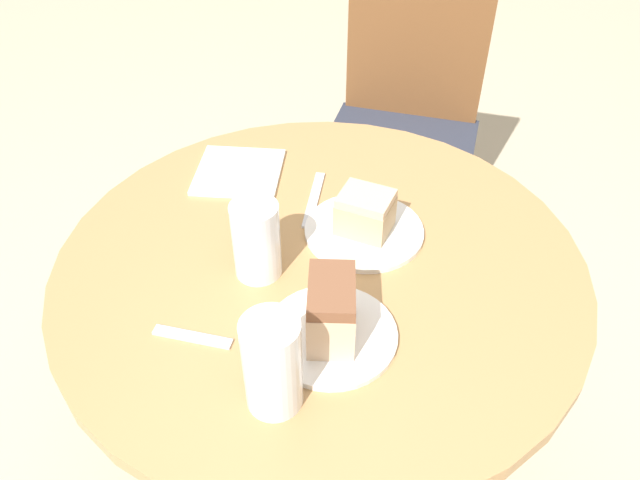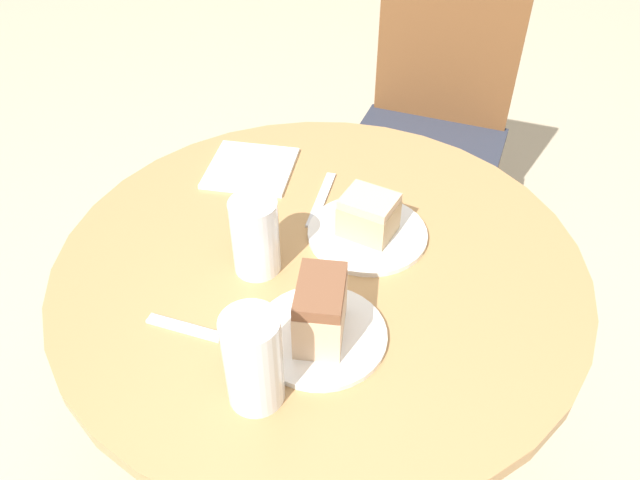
% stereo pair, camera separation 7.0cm
% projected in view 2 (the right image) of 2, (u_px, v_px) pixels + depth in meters
% --- Properties ---
extents(ground_plane, '(8.00, 8.00, 0.00)m').
position_uv_depth(ground_plane, '(320.00, 469.00, 1.53)').
color(ground_plane, beige).
extents(table, '(0.91, 0.91, 0.71)m').
position_uv_depth(table, '(320.00, 331.00, 1.19)').
color(table, tan).
rests_on(table, ground_plane).
extents(chair, '(0.46, 0.48, 0.91)m').
position_uv_depth(chair, '(429.00, 129.00, 1.84)').
color(chair, brown).
rests_on(chair, ground_plane).
extents(plate_near, '(0.21, 0.21, 0.01)m').
position_uv_depth(plate_near, '(367.00, 234.00, 1.11)').
color(plate_near, white).
rests_on(plate_near, table).
extents(plate_far, '(0.20, 0.20, 0.01)m').
position_uv_depth(plate_far, '(320.00, 335.00, 0.93)').
color(plate_far, white).
rests_on(plate_far, table).
extents(cake_slice_near, '(0.10, 0.09, 0.08)m').
position_uv_depth(cake_slice_near, '(369.00, 215.00, 1.08)').
color(cake_slice_near, tan).
rests_on(cake_slice_near, plate_near).
extents(cake_slice_far, '(0.09, 0.12, 0.10)m').
position_uv_depth(cake_slice_far, '(320.00, 310.00, 0.89)').
color(cake_slice_far, beige).
rests_on(cake_slice_far, plate_far).
extents(glass_lemonade, '(0.08, 0.08, 0.14)m').
position_uv_depth(glass_lemonade, '(256.00, 240.00, 1.01)').
color(glass_lemonade, silver).
rests_on(glass_lemonade, table).
extents(glass_water, '(0.08, 0.08, 0.15)m').
position_uv_depth(glass_water, '(254.00, 365.00, 0.81)').
color(glass_water, silver).
rests_on(glass_water, table).
extents(napkin_stack, '(0.19, 0.19, 0.01)m').
position_uv_depth(napkin_stack, '(251.00, 168.00, 1.26)').
color(napkin_stack, white).
rests_on(napkin_stack, table).
extents(fork, '(0.03, 0.17, 0.00)m').
position_uv_depth(fork, '(321.00, 199.00, 1.19)').
color(fork, silver).
rests_on(fork, table).
extents(spoon, '(0.12, 0.02, 0.00)m').
position_uv_depth(spoon, '(184.00, 328.00, 0.94)').
color(spoon, silver).
rests_on(spoon, table).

